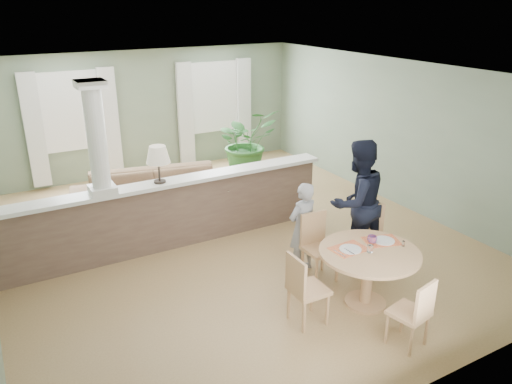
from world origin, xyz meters
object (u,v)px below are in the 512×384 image
chair_near (415,311)px  chair_far_boy (317,243)px  chair_far_man (371,235)px  man_person (357,202)px  sofa (156,197)px  chair_side (304,287)px  houseplant (246,142)px  child_person (302,228)px  dining_table (369,262)px

chair_near → chair_far_boy: bearing=-101.4°
chair_far_man → man_person: 0.51m
sofa → chair_far_man: 3.85m
sofa → chair_near: size_ratio=3.37×
sofa → chair_far_man: bearing=-44.1°
chair_side → man_person: size_ratio=0.49×
sofa → chair_far_boy: chair_far_boy is taller
sofa → chair_side: 3.89m
sofa → houseplant: size_ratio=1.95×
chair_near → man_person: man_person is taller
man_person → chair_far_boy: bearing=7.3°
chair_far_man → child_person: 1.02m
sofa → chair_side: size_ratio=3.13×
chair_side → man_person: man_person is taller
sofa → child_person: bearing=-54.0°
man_person → chair_side: bearing=29.6°
sofa → houseplant: bearing=40.1°
dining_table → chair_far_boy: size_ratio=1.34×
chair_near → man_person: bearing=-123.4°
chair_far_boy → child_person: child_person is taller
child_person → man_person: 0.90m
sofa → dining_table: size_ratio=2.29×
houseplant → chair_near: houseplant is taller
houseplant → child_person: size_ratio=1.10×
chair_far_boy → chair_side: size_ratio=1.02×
chair_far_boy → child_person: bearing=108.0°
dining_table → chair_side: 0.96m
sofa → chair_far_man: chair_far_man is taller
chair_far_man → child_person: bearing=-179.4°
dining_table → chair_side: size_ratio=1.37×
chair_far_boy → chair_side: 1.14m
chair_far_man → houseplant: bearing=110.5°
chair_far_man → dining_table: bearing=-108.3°
houseplant → child_person: bearing=-107.8°
dining_table → chair_far_boy: bearing=100.0°
dining_table → chair_near: size_ratio=1.47×
dining_table → chair_far_man: bearing=46.1°
chair_side → child_person: 1.31m
chair_far_man → chair_near: size_ratio=1.10×
sofa → houseplant: (2.56, 1.37, 0.32)m
chair_far_man → child_person: (-0.92, 0.43, 0.15)m
dining_table → child_person: size_ratio=0.94×
houseplant → dining_table: 5.39m
sofa → chair_far_boy: size_ratio=3.06×
chair_near → child_person: child_person is taller
dining_table → chair_near: (-0.13, -0.92, -0.13)m
chair_near → chair_side: (-0.82, 0.97, 0.04)m
chair_near → man_person: size_ratio=0.46×
dining_table → chair_far_boy: 0.89m
child_person → man_person: size_ratio=0.72×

